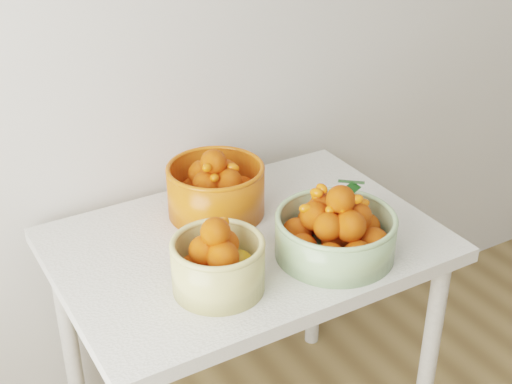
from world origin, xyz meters
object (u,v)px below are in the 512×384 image
Objects in this scene: table at (247,268)px; bowl_orange at (216,188)px; bowl_cream at (218,263)px; bowl_green at (335,231)px.

bowl_orange is at bearing 91.80° from table.
bowl_orange is at bearing 63.16° from bowl_cream.
table is at bearing -88.20° from bowl_orange.
table is 2.54× the size of bowl_green.
bowl_cream is at bearing -116.84° from bowl_orange.
bowl_cream reaches higher than table.
bowl_orange reaches higher than table.
bowl_cream is 0.33m from bowl_green.
bowl_cream is 0.76× the size of bowl_orange.
bowl_cream is (-0.17, -0.16, 0.17)m from table.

